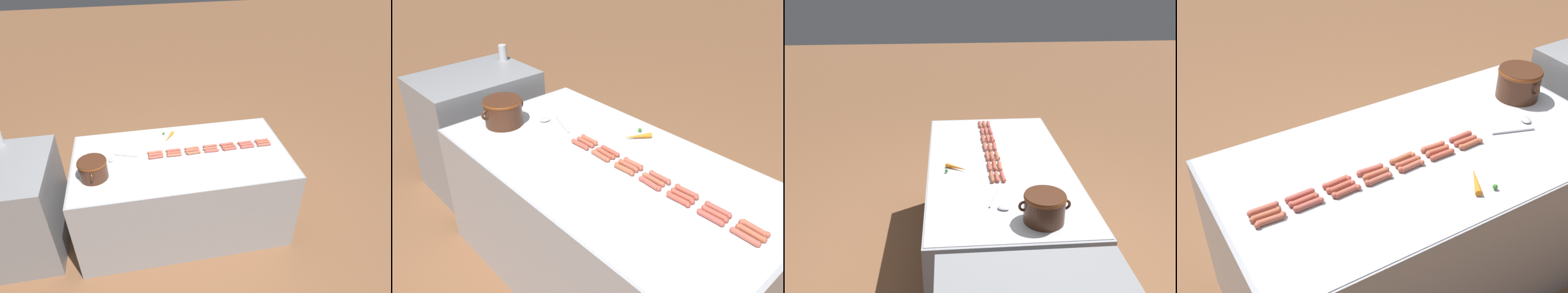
% 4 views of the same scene
% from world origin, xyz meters
% --- Properties ---
extents(ground_plane, '(20.00, 20.00, 0.00)m').
position_xyz_m(ground_plane, '(0.00, 0.00, 0.00)').
color(ground_plane, brown).
extents(griddle_counter, '(1.02, 1.93, 0.84)m').
position_xyz_m(griddle_counter, '(0.00, 0.00, 0.42)').
color(griddle_counter, '#9EA0A5').
rests_on(griddle_counter, ground_plane).
extents(hot_dog_0, '(0.03, 0.14, 0.03)m').
position_xyz_m(hot_dog_0, '(0.00, -0.78, 0.85)').
color(hot_dog_0, '#B65747').
rests_on(hot_dog_0, griddle_counter).
extents(hot_dog_1, '(0.03, 0.14, 0.03)m').
position_xyz_m(hot_dog_1, '(0.00, -0.62, 0.85)').
color(hot_dog_1, '#B84F45').
rests_on(hot_dog_1, griddle_counter).
extents(hot_dog_2, '(0.03, 0.14, 0.03)m').
position_xyz_m(hot_dog_2, '(0.00, -0.45, 0.85)').
color(hot_dog_2, '#BD4F3F').
rests_on(hot_dog_2, griddle_counter).
extents(hot_dog_3, '(0.03, 0.14, 0.03)m').
position_xyz_m(hot_dog_3, '(0.00, -0.28, 0.85)').
color(hot_dog_3, '#BF5346').
rests_on(hot_dog_3, griddle_counter).
extents(hot_dog_4, '(0.03, 0.14, 0.03)m').
position_xyz_m(hot_dog_4, '(0.00, -0.11, 0.85)').
color(hot_dog_4, '#B95D3F').
rests_on(hot_dog_4, griddle_counter).
extents(hot_dog_5, '(0.03, 0.14, 0.03)m').
position_xyz_m(hot_dog_5, '(0.00, 0.06, 0.85)').
color(hot_dog_5, '#BA5D45').
rests_on(hot_dog_5, griddle_counter).
extents(hot_dog_6, '(0.03, 0.14, 0.03)m').
position_xyz_m(hot_dog_6, '(0.00, 0.23, 0.85)').
color(hot_dog_6, '#B65242').
rests_on(hot_dog_6, griddle_counter).
extents(hot_dog_7, '(0.03, 0.14, 0.03)m').
position_xyz_m(hot_dog_7, '(0.04, -0.79, 0.85)').
color(hot_dog_7, '#B65A3D').
rests_on(hot_dog_7, griddle_counter).
extents(hot_dog_8, '(0.03, 0.14, 0.03)m').
position_xyz_m(hot_dog_8, '(0.04, -0.62, 0.85)').
color(hot_dog_8, '#B95240').
rests_on(hot_dog_8, griddle_counter).
extents(hot_dog_9, '(0.03, 0.14, 0.03)m').
position_xyz_m(hot_dog_9, '(0.04, -0.45, 0.85)').
color(hot_dog_9, '#B7513E').
rests_on(hot_dog_9, griddle_counter).
extents(hot_dog_10, '(0.03, 0.14, 0.03)m').
position_xyz_m(hot_dog_10, '(0.04, -0.27, 0.85)').
color(hot_dog_10, '#BA5C41').
rests_on(hot_dog_10, griddle_counter).
extents(hot_dog_11, '(0.03, 0.14, 0.03)m').
position_xyz_m(hot_dog_11, '(0.04, -0.11, 0.85)').
color(hot_dog_11, '#B55641').
rests_on(hot_dog_11, griddle_counter).
extents(hot_dog_12, '(0.03, 0.14, 0.03)m').
position_xyz_m(hot_dog_12, '(0.04, 0.06, 0.85)').
color(hot_dog_12, '#BD553D').
rests_on(hot_dog_12, griddle_counter).
extents(hot_dog_13, '(0.03, 0.14, 0.03)m').
position_xyz_m(hot_dog_13, '(0.04, 0.22, 0.85)').
color(hot_dog_13, '#BC5744').
rests_on(hot_dog_13, griddle_counter).
extents(hot_dog_14, '(0.03, 0.14, 0.03)m').
position_xyz_m(hot_dog_14, '(0.08, -0.78, 0.85)').
color(hot_dog_14, '#BA5943').
rests_on(hot_dog_14, griddle_counter).
extents(hot_dog_15, '(0.03, 0.14, 0.03)m').
position_xyz_m(hot_dog_15, '(0.07, -0.61, 0.85)').
color(hot_dog_15, '#B05245').
rests_on(hot_dog_15, griddle_counter).
extents(hot_dog_16, '(0.03, 0.14, 0.03)m').
position_xyz_m(hot_dog_16, '(0.08, -0.44, 0.85)').
color(hot_dog_16, '#B65241').
rests_on(hot_dog_16, griddle_counter).
extents(hot_dog_17, '(0.03, 0.14, 0.03)m').
position_xyz_m(hot_dog_17, '(0.08, -0.28, 0.85)').
color(hot_dog_17, '#B05543').
rests_on(hot_dog_17, griddle_counter).
extents(hot_dog_18, '(0.03, 0.14, 0.03)m').
position_xyz_m(hot_dog_18, '(0.07, -0.11, 0.85)').
color(hot_dog_18, '#B85A44').
rests_on(hot_dog_18, griddle_counter).
extents(hot_dog_19, '(0.03, 0.14, 0.03)m').
position_xyz_m(hot_dog_19, '(0.07, 0.06, 0.85)').
color(hot_dog_19, '#B7503D').
rests_on(hot_dog_19, griddle_counter).
extents(hot_dog_20, '(0.03, 0.14, 0.03)m').
position_xyz_m(hot_dog_20, '(0.07, 0.23, 0.85)').
color(hot_dog_20, '#B65B3D').
rests_on(hot_dog_20, griddle_counter).
extents(bean_pot, '(0.30, 0.24, 0.17)m').
position_xyz_m(bean_pot, '(-0.16, 0.75, 0.93)').
color(bean_pot, '#472616').
rests_on(bean_pot, griddle_counter).
extents(serving_spoon, '(0.13, 0.27, 0.02)m').
position_xyz_m(serving_spoon, '(0.06, 0.57, 0.85)').
color(serving_spoon, '#B7B7BC').
rests_on(serving_spoon, griddle_counter).
extents(carrot, '(0.16, 0.12, 0.03)m').
position_xyz_m(carrot, '(0.31, 0.07, 0.86)').
color(carrot, orange).
rests_on(carrot, griddle_counter).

